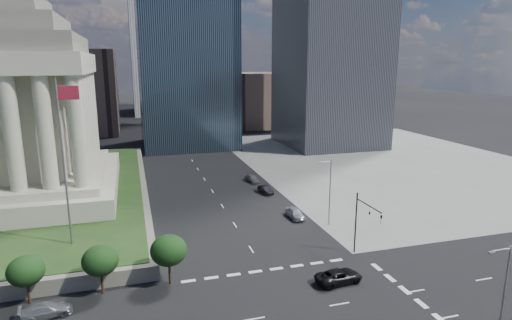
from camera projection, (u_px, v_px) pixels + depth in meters
name	position (u px, v px, depth m)	size (l,w,h in m)	color
ground	(180.00, 142.00, 130.55)	(500.00, 500.00, 0.00)	black
sidewalk_ne	(386.00, 161.00, 105.84)	(68.00, 90.00, 0.03)	slate
flagpole	(64.00, 155.00, 50.55)	(2.52, 0.24, 20.00)	slate
midrise_glass	(185.00, 40.00, 119.75)	(26.00, 26.00, 60.00)	black
building_filler_ne	(253.00, 99.00, 165.21)	(20.00, 30.00, 20.00)	brown
building_filler_nw	(81.00, 92.00, 147.21)	(24.00, 30.00, 28.00)	brown
traffic_signal_ne	(364.00, 218.00, 52.13)	(0.30, 5.74, 8.00)	black
street_lamp_south	(502.00, 297.00, 33.85)	(2.13, 0.22, 10.00)	slate
street_lamp_north	(329.00, 189.00, 62.84)	(2.13, 0.22, 10.00)	slate
pickup_truck	(339.00, 276.00, 47.22)	(2.46, 5.33, 1.48)	black
suv_grey	(46.00, 310.00, 40.85)	(1.91, 4.71, 1.37)	slate
parked_sedan_near	(295.00, 213.00, 66.84)	(4.63, 1.86, 1.58)	#9DA0A6
parked_sedan_mid	(266.00, 190.00, 79.61)	(4.17, 1.45, 1.37)	black
parked_sedan_far	(252.00, 178.00, 87.18)	(4.39, 1.76, 1.49)	slate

